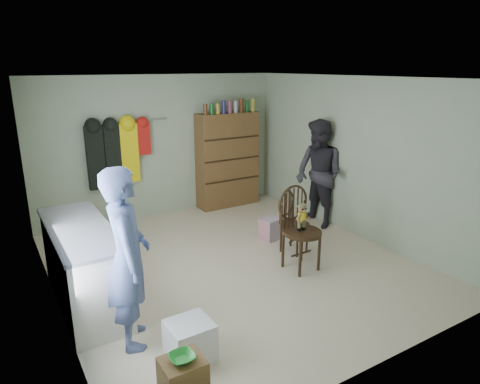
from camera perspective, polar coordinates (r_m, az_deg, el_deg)
ground_plane at (r=6.03m, az=-1.05°, el=-9.51°), size 5.00×5.00×0.00m
room_walls at (r=5.98m, az=-3.72°, el=6.20°), size 5.00×5.00×5.00m
counter at (r=5.22m, az=-20.14°, el=-9.19°), size 0.64×1.86×0.94m
bowl at (r=3.54m, az=-7.74°, el=-21.04°), size 0.20×0.20×0.05m
plastic_tub at (r=4.23m, az=-6.68°, el=-19.11°), size 0.40×0.39×0.38m
chair_front at (r=5.74m, az=7.90°, el=-4.23°), size 0.52×0.52×1.13m
chair_far at (r=6.29m, az=6.92°, el=-3.65°), size 0.52×0.52×0.91m
striped_bag at (r=6.79m, az=4.14°, el=-4.91°), size 0.36×0.31×0.34m
person_left at (r=4.23m, az=-14.76°, el=-8.53°), size 0.57×0.74×1.79m
person_right at (r=7.26m, az=10.44°, el=2.38°), size 0.69×0.88×1.81m
dresser at (r=8.22m, az=-1.66°, el=4.37°), size 1.20×0.39×2.05m
coat_rack at (r=7.44m, az=-16.09°, el=5.08°), size 1.42×0.12×1.09m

